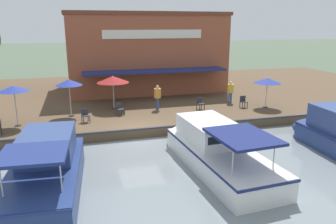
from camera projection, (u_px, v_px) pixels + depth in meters
ground_plane at (141, 140)px, 19.20m from camera, size 220.00×220.00×0.00m
quay_deck at (117, 96)px, 29.35m from camera, size 22.00×56.00×0.60m
quay_edge_fender at (140, 129)px, 19.12m from camera, size 0.20×50.40×0.10m
waterfront_restaurant at (143, 51)px, 31.08m from camera, size 10.63×14.01×6.99m
patio_umbrella_mid_patio_right at (113, 79)px, 23.31m from camera, size 2.29×2.29×2.44m
patio_umbrella_near_quay_edge at (69, 82)px, 21.41m from camera, size 1.74×1.74×2.53m
patio_umbrella_far_corner at (13, 89)px, 19.29m from camera, size 1.82×1.82×2.52m
patio_umbrella_back_row at (267, 81)px, 23.83m from camera, size 1.96×1.96×2.23m
cafe_chair_back_row_seat at (243, 101)px, 24.16m from camera, size 0.45×0.45×0.85m
cafe_chair_under_first_umbrella at (200, 103)px, 23.69m from camera, size 0.51×0.51×0.85m
cafe_chair_mid_patio at (85, 115)px, 20.52m from camera, size 0.53×0.53×0.85m
cafe_chair_far_corner_seat at (120, 108)px, 22.13m from camera, size 0.59×0.59×0.85m
person_near_entrance at (230, 89)px, 25.42m from camera, size 0.48×0.48×1.70m
person_mid_patio at (158, 94)px, 23.41m from camera, size 0.50×0.50×1.78m
motorboat_outer_channel at (212, 147)px, 15.71m from camera, size 8.65×3.14×2.24m
motorboat_nearest_quay at (48, 167)px, 13.35m from camera, size 7.73×3.09×2.41m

